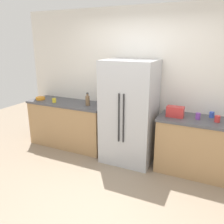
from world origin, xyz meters
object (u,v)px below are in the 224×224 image
at_px(toaster, 175,112).
at_px(bottle_a, 88,100).
at_px(cup_c, 54,100).
at_px(refrigerator, 129,112).
at_px(bowl_a, 40,98).
at_px(cup_a, 212,115).
at_px(cup_b, 217,119).
at_px(cup_d, 198,116).

xyz_separation_m(toaster, bottle_a, (-1.60, -0.00, 0.01)).
relative_size(toaster, cup_c, 3.21).
bearing_deg(cup_c, refrigerator, 2.79).
bearing_deg(bowl_a, cup_a, 4.38).
bearing_deg(toaster, bottle_a, -179.93).
distance_m(bottle_a, cup_b, 2.22).
height_order(toaster, cup_c, toaster).
xyz_separation_m(toaster, cup_b, (0.61, 0.01, -0.04)).
relative_size(cup_c, cup_d, 0.84).
distance_m(cup_a, cup_c, 2.85).
xyz_separation_m(cup_c, cup_d, (2.65, 0.12, 0.01)).
xyz_separation_m(refrigerator, cup_d, (1.11, 0.05, 0.07)).
bearing_deg(bottle_a, cup_d, 1.01).
bearing_deg(bowl_a, cup_d, 1.24).
bearing_deg(cup_a, bottle_a, -174.20).
distance_m(cup_a, bowl_a, 3.24).
relative_size(refrigerator, cup_a, 19.85).
bearing_deg(refrigerator, cup_c, -177.21).
height_order(cup_b, cup_c, cup_b).
distance_m(cup_b, cup_d, 0.27).
bearing_deg(cup_c, cup_d, 2.65).
relative_size(refrigerator, bowl_a, 9.73).
height_order(cup_a, cup_c, cup_a).
bearing_deg(toaster, bowl_a, -179.29).
height_order(cup_c, bowl_a, cup_c).
relative_size(cup_b, cup_d, 0.98).
bearing_deg(cup_a, cup_c, -173.87).
relative_size(bottle_a, cup_a, 2.69).
xyz_separation_m(cup_a, bowl_a, (-3.23, -0.25, -0.02)).
bearing_deg(toaster, cup_b, 1.32).
height_order(refrigerator, cup_c, refrigerator).
distance_m(toaster, cup_d, 0.34).
distance_m(bottle_a, cup_a, 2.14).
bearing_deg(bottle_a, refrigerator, -0.91).
xyz_separation_m(bottle_a, bowl_a, (-1.11, -0.03, -0.07)).
relative_size(toaster, bowl_a, 1.45).
distance_m(refrigerator, cup_d, 1.11).
bearing_deg(bowl_a, cup_b, 0.82).
bearing_deg(cup_d, bowl_a, -178.76).
distance_m(toaster, cup_a, 0.57).
xyz_separation_m(refrigerator, cup_a, (1.29, 0.23, 0.07)).
xyz_separation_m(cup_c, bowl_a, (-0.40, 0.06, -0.01)).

